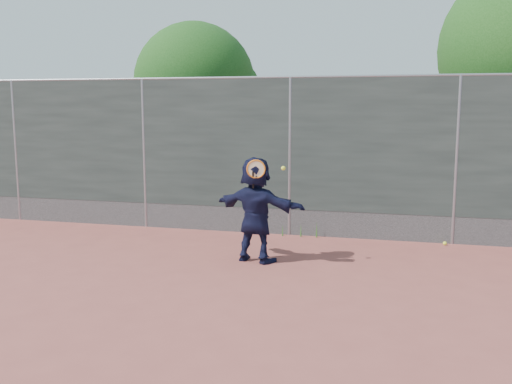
# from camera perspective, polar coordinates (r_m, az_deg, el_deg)

# --- Properties ---
(ground) EXTENTS (80.00, 80.00, 0.00)m
(ground) POSITION_cam_1_polar(r_m,az_deg,el_deg) (7.81, -1.63, -9.87)
(ground) COLOR #9E4C42
(ground) RESTS_ON ground
(player) EXTENTS (1.64, 0.91, 1.69)m
(player) POSITION_cam_1_polar(r_m,az_deg,el_deg) (9.05, -0.00, -1.76)
(player) COLOR #121533
(player) RESTS_ON ground
(ball_ground) EXTENTS (0.07, 0.07, 0.07)m
(ball_ground) POSITION_cam_1_polar(r_m,az_deg,el_deg) (10.78, 18.36, -4.90)
(ball_ground) COLOR #F1FB37
(ball_ground) RESTS_ON ground
(fence) EXTENTS (20.00, 0.06, 3.03)m
(fence) POSITION_cam_1_polar(r_m,az_deg,el_deg) (10.85, 3.40, 3.91)
(fence) COLOR #38423D
(fence) RESTS_ON ground
(swing_action) EXTENTS (0.59, 0.15, 0.51)m
(swing_action) POSITION_cam_1_polar(r_m,az_deg,el_deg) (8.75, 0.25, 2.21)
(swing_action) COLOR orange
(swing_action) RESTS_ON ground
(tree_left) EXTENTS (3.15, 3.00, 4.53)m
(tree_left) POSITION_cam_1_polar(r_m,az_deg,el_deg) (14.52, -5.50, 10.45)
(tree_left) COLOR #382314
(tree_left) RESTS_ON ground
(weed_clump) EXTENTS (0.68, 0.07, 0.30)m
(weed_clump) POSITION_cam_1_polar(r_m,az_deg,el_deg) (10.90, 4.74, -3.79)
(weed_clump) COLOR #387226
(weed_clump) RESTS_ON ground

